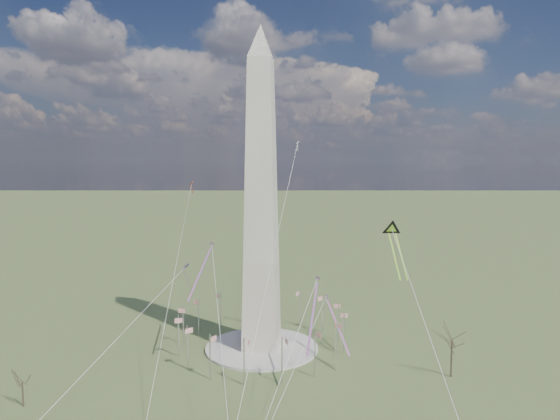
# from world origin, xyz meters

# --- Properties ---
(ground) EXTENTS (2000.00, 2000.00, 0.00)m
(ground) POSITION_xyz_m (0.00, 0.00, 0.00)
(ground) COLOR #4B5D2E
(ground) RESTS_ON ground
(plaza) EXTENTS (36.00, 36.00, 0.80)m
(plaza) POSITION_xyz_m (0.00, 0.00, 0.40)
(plaza) COLOR beige
(plaza) RESTS_ON ground
(washington_monument) EXTENTS (15.56, 15.56, 100.00)m
(washington_monument) POSITION_xyz_m (0.00, 0.00, 47.95)
(washington_monument) COLOR beige
(washington_monument) RESTS_ON plaza
(flagpole_ring) EXTENTS (54.40, 54.40, 13.00)m
(flagpole_ring) POSITION_xyz_m (-0.00, -0.00, 7.27)
(flagpole_ring) COLOR silver
(flagpole_ring) RESTS_ON ground
(tree_near) EXTENTS (8.75, 8.75, 15.32)m
(tree_near) POSITION_xyz_m (55.95, -12.62, 10.92)
(tree_near) COLOR #413627
(tree_near) RESTS_ON ground
(tree_far) EXTENTS (5.19, 5.19, 9.09)m
(tree_far) POSITION_xyz_m (-51.01, -45.48, 6.47)
(tree_far) COLOR #413627
(tree_far) RESTS_ON ground
(kite_delta_black) EXTENTS (7.15, 18.58, 15.20)m
(kite_delta_black) POSITION_xyz_m (40.39, 3.32, 38.10)
(kite_delta_black) COLOR black
(kite_delta_black) RESTS_ON ground
(kite_diamond_purple) EXTENTS (2.26, 3.12, 9.15)m
(kite_diamond_purple) POSITION_xyz_m (-28.40, 10.59, 22.75)
(kite_diamond_purple) COLOR #401B7B
(kite_diamond_purple) RESTS_ON ground
(kite_streamer_left) EXTENTS (2.32, 23.01, 15.79)m
(kite_streamer_left) POSITION_xyz_m (17.95, -16.37, 20.49)
(kite_streamer_left) COLOR #FD3228
(kite_streamer_left) RESTS_ON ground
(kite_streamer_mid) EXTENTS (2.68, 20.67, 14.18)m
(kite_streamer_mid) POSITION_xyz_m (-16.72, -6.55, 28.67)
(kite_streamer_mid) COLOR #FD3228
(kite_streamer_mid) RESTS_ON ground
(kite_streamer_right) EXTENTS (8.77, 17.76, 13.01)m
(kite_streamer_right) POSITION_xyz_m (23.16, -4.90, 13.07)
(kite_streamer_right) COLOR #FD3228
(kite_streamer_right) RESTS_ON ground
(kite_small_red) EXTENTS (1.51, 1.98, 5.10)m
(kite_small_red) POSITION_xyz_m (-35.06, 38.21, 50.67)
(kite_small_red) COLOR red
(kite_small_red) RESTS_ON ground
(kite_small_white) EXTENTS (1.51, 1.34, 4.06)m
(kite_small_white) POSITION_xyz_m (6.28, 45.68, 66.71)
(kite_small_white) COLOR silver
(kite_small_white) RESTS_ON ground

